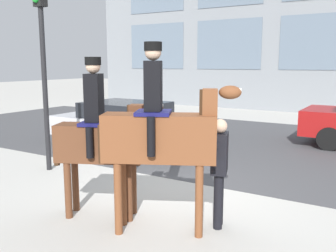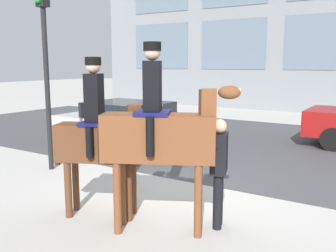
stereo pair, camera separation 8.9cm
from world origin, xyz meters
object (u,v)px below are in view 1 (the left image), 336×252
(pedestrian_bystander, at_px, (218,165))
(mounted_horse_lead, at_px, (101,137))
(mounted_horse_companion, at_px, (162,134))
(street_car_near_lane, at_px, (128,123))
(traffic_light, at_px, (42,41))

(pedestrian_bystander, bearing_deg, mounted_horse_lead, -0.39)
(mounted_horse_companion, bearing_deg, mounted_horse_lead, 154.58)
(pedestrian_bystander, xyz_separation_m, street_car_near_lane, (-4.34, 3.59, -0.25))
(street_car_near_lane, relative_size, traffic_light, 1.03)
(mounted_horse_companion, bearing_deg, street_car_near_lane, 105.78)
(mounted_horse_companion, relative_size, traffic_light, 0.62)
(mounted_horse_companion, bearing_deg, traffic_light, 134.87)
(mounted_horse_companion, height_order, traffic_light, traffic_light)
(mounted_horse_lead, relative_size, mounted_horse_companion, 0.93)
(traffic_light, bearing_deg, mounted_horse_lead, -25.71)
(mounted_horse_lead, relative_size, traffic_light, 0.58)
(pedestrian_bystander, distance_m, traffic_light, 4.93)
(mounted_horse_lead, bearing_deg, traffic_light, 130.19)
(pedestrian_bystander, height_order, traffic_light, traffic_light)
(street_car_near_lane, bearing_deg, pedestrian_bystander, -39.60)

